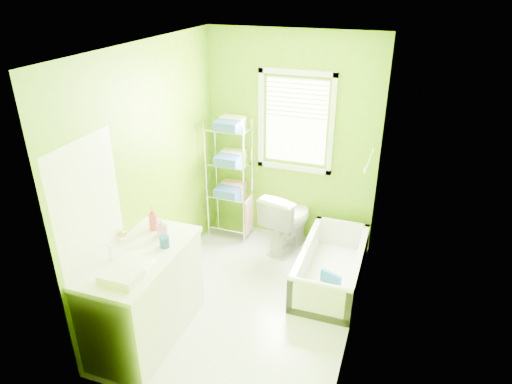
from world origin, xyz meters
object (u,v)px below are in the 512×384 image
(wire_shelf_unit, at_px, (231,167))
(bathtub, at_px, (330,272))
(toilet, at_px, (288,219))
(vanity, at_px, (144,294))

(wire_shelf_unit, bearing_deg, bathtub, -23.88)
(toilet, relative_size, wire_shelf_unit, 0.50)
(bathtub, bearing_deg, wire_shelf_unit, 156.12)
(bathtub, xyz_separation_m, wire_shelf_unit, (-1.42, 0.63, 0.82))
(toilet, bearing_deg, vanity, 81.26)
(bathtub, height_order, toilet, toilet)
(vanity, bearing_deg, bathtub, 43.07)
(bathtub, distance_m, wire_shelf_unit, 1.76)
(toilet, distance_m, wire_shelf_unit, 0.95)
(vanity, xyz_separation_m, wire_shelf_unit, (0.05, 2.01, 0.47))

